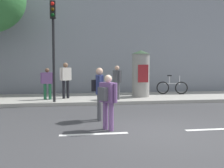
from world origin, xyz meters
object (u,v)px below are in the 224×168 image
Objects in this scene: pedestrian_in_red_top at (117,79)px; pedestrian_with_backpack at (99,89)px; pedestrian_in_dark_shirt at (47,81)px; poster_column at (141,73)px; bicycle_leaning at (172,87)px; pedestrian_near_pole at (108,97)px; traffic_light at (53,35)px; pedestrian_tallest at (66,77)px.

pedestrian_with_backpack is at bearing -107.97° from pedestrian_in_red_top.
pedestrian_with_backpack is 4.95m from pedestrian_in_dark_shirt.
pedestrian_with_backpack is 1.05× the size of pedestrian_in_red_top.
poster_column is 2.45m from bicycle_leaning.
poster_column is 1.59× the size of pedestrian_near_pole.
traffic_light is 2.58× the size of pedestrian_with_backpack.
poster_column is at bearing 61.20° from pedestrian_with_backpack.
pedestrian_in_red_top is (1.22, 5.42, 0.20)m from pedestrian_near_pole.
pedestrian_in_red_top is 0.92× the size of pedestrian_tallest.
bicycle_leaning is at bearing 23.52° from poster_column.
bicycle_leaning is (4.85, 5.92, -0.49)m from pedestrian_with_backpack.
poster_column reaches higher than bicycle_leaning.
pedestrian_in_red_top reaches higher than pedestrian_with_backpack.
pedestrian_in_dark_shirt is 0.93× the size of pedestrian_in_red_top.
pedestrian_near_pole reaches higher than bicycle_leaning.
traffic_light is 2.71× the size of pedestrian_in_red_top.
pedestrian_with_backpack is 4.97m from pedestrian_tallest.
pedestrian_tallest is (0.49, 1.33, -1.91)m from traffic_light.
poster_column reaches higher than pedestrian_in_dark_shirt.
poster_column reaches higher than pedestrian_tallest.
pedestrian_near_pole is (0.10, -1.37, -0.12)m from pedestrian_with_backpack.
pedestrian_tallest is at bearing 103.33° from pedestrian_with_backpack.
traffic_light is 2.38m from pedestrian_tallest.
traffic_light is at bearing 115.12° from pedestrian_with_backpack.
pedestrian_in_dark_shirt reaches higher than pedestrian_near_pole.
traffic_light reaches higher than bicycle_leaning.
pedestrian_with_backpack is at bearing -76.67° from pedestrian_tallest.
pedestrian_in_red_top is 2.58m from pedestrian_tallest.
bicycle_leaning is (3.54, 1.87, -0.58)m from pedestrian_in_red_top.
bicycle_leaning is at bearing 56.85° from pedestrian_near_pole.
poster_column is 1.49× the size of pedestrian_in_red_top.
traffic_light is at bearing -159.54° from bicycle_leaning.
traffic_light is 2.89× the size of pedestrian_near_pole.
pedestrian_tallest is at bearing 19.41° from pedestrian_in_dark_shirt.
pedestrian_with_backpack is 1.38m from pedestrian_near_pole.
pedestrian_with_backpack is 1.13× the size of pedestrian_in_dark_shirt.
pedestrian_in_dark_shirt is at bearing 109.84° from traffic_light.
traffic_light reaches higher than pedestrian_with_backpack.
pedestrian_in_dark_shirt is at bearing 109.67° from pedestrian_near_pole.
traffic_light reaches higher than poster_column.
pedestrian_in_dark_shirt is 0.93m from pedestrian_tallest.
pedestrian_in_red_top is at bearing -17.58° from pedestrian_tallest.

